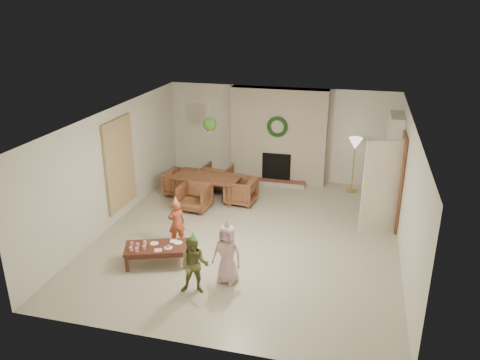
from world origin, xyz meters
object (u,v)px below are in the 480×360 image
(dining_chair_far, at_px, (218,177))
(child_red, at_px, (177,223))
(dining_chair_near, at_px, (195,197))
(dining_chair_right, at_px, (241,191))
(coffee_table_top, at_px, (156,247))
(dining_chair_left, at_px, (180,183))
(dining_table, at_px, (207,187))
(child_pink, at_px, (227,254))
(child_plaid, at_px, (194,266))

(dining_chair_far, bearing_deg, child_red, 96.91)
(dining_chair_near, xyz_separation_m, dining_chair_right, (0.95, 0.63, 0.00))
(dining_chair_near, height_order, dining_chair_right, same)
(dining_chair_right, xyz_separation_m, coffee_table_top, (-0.82, -3.10, 0.01))
(dining_chair_right, bearing_deg, coffee_table_top, -9.66)
(dining_chair_far, distance_m, dining_chair_left, 1.01)
(dining_table, relative_size, dining_chair_near, 2.34)
(dining_chair_far, bearing_deg, dining_chair_left, 45.00)
(dining_chair_near, relative_size, dining_chair_right, 1.00)
(child_pink, bearing_deg, child_red, 150.13)
(child_red, xyz_separation_m, child_pink, (1.34, -1.05, 0.07))
(dining_table, bearing_deg, child_pink, -61.30)
(dining_chair_right, height_order, child_red, child_red)
(dining_chair_left, relative_size, child_plaid, 0.68)
(dining_chair_far, distance_m, coffee_table_top, 3.89)
(child_red, bearing_deg, child_pink, 106.64)
(dining_chair_near, bearing_deg, dining_chair_left, 135.00)
(child_pink, bearing_deg, dining_chair_right, 108.47)
(dining_table, xyz_separation_m, dining_chair_left, (-0.71, 0.06, 0.03))
(dining_chair_near, bearing_deg, coffee_table_top, -81.82)
(child_red, bearing_deg, dining_chair_near, -117.77)
(coffee_table_top, bearing_deg, child_pink, -30.20)
(dining_table, distance_m, child_plaid, 4.04)
(dining_chair_right, relative_size, coffee_table_top, 0.60)
(dining_chair_far, relative_size, child_plaid, 0.68)
(dining_chair_right, distance_m, child_pink, 3.42)
(dining_chair_near, relative_size, child_red, 0.75)
(dining_chair_far, height_order, child_pink, child_pink)
(dining_chair_near, bearing_deg, dining_chair_right, 38.66)
(coffee_table_top, xyz_separation_m, child_red, (0.09, 0.79, 0.14))
(dining_chair_far, relative_size, dining_chair_right, 1.00)
(dining_chair_left, height_order, child_pink, child_pink)
(dining_table, height_order, child_pink, child_pink)
(dining_table, height_order, coffee_table_top, dining_table)
(dining_chair_left, distance_m, coffee_table_top, 3.34)
(dining_chair_left, height_order, coffee_table_top, dining_chair_left)
(dining_chair_left, bearing_deg, child_plaid, -150.70)
(dining_chair_far, distance_m, child_pink, 4.39)
(coffee_table_top, bearing_deg, dining_chair_left, 83.36)
(dining_chair_left, xyz_separation_m, child_plaid, (1.78, -3.96, 0.19))
(child_red, bearing_deg, coffee_table_top, 47.99)
(dining_chair_near, bearing_deg, child_plaid, -65.33)
(dining_chair_far, relative_size, child_pink, 0.64)
(coffee_table_top, bearing_deg, child_red, 63.24)
(dining_chair_right, bearing_deg, child_pink, 15.47)
(child_plaid, distance_m, child_pink, 0.63)
(dining_chair_left, bearing_deg, child_pink, -142.61)
(dining_chair_far, relative_size, coffee_table_top, 0.60)
(dining_chair_left, bearing_deg, coffee_table_top, -161.39)
(dining_table, bearing_deg, dining_chair_left, -180.00)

